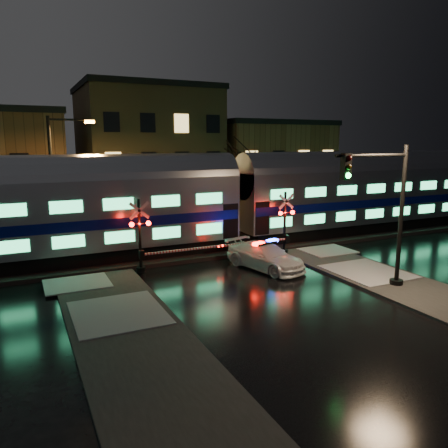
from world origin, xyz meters
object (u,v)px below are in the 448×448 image
Objects in this scene: crossing_signal_right at (280,230)px; crossing_signal_left at (147,242)px; streetlight at (57,175)px; traffic_light at (385,215)px; police_car at (265,256)px.

crossing_signal_left is (-8.27, 0.00, 0.03)m from crossing_signal_right.
streetlight reaches higher than crossing_signal_left.
crossing_signal_left reaches higher than crossing_signal_right.
traffic_light is 19.08m from streetlight.
traffic_light is (3.11, -5.30, 2.85)m from police_car.
police_car is at bearing -137.33° from crossing_signal_right.
traffic_light is at bearing -84.04° from crossing_signal_right.
crossing_signal_right is 7.74m from traffic_light.
crossing_signal_right is at bearing -29.26° from streetlight.
police_car is 13.71m from streetlight.
crossing_signal_right is (2.33, 2.15, 0.88)m from police_car.
crossing_signal_left is at bearing 179.99° from crossing_signal_right.
police_car is 0.78× the size of traffic_light.
crossing_signal_right is 0.98× the size of crossing_signal_left.
crossing_signal_left is at bearing -61.18° from streetlight.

